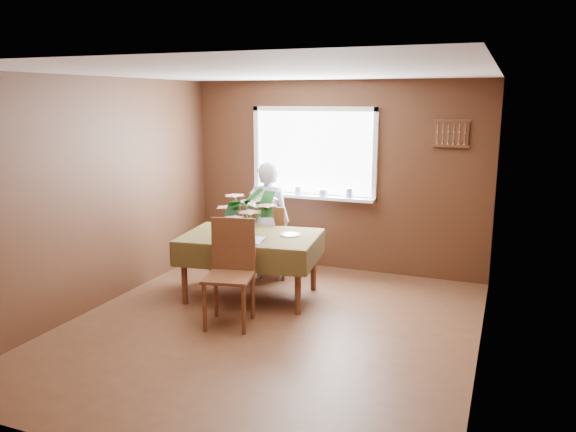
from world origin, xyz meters
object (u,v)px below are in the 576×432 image
at_px(seated_woman, 268,221).
at_px(dining_table, 251,242).
at_px(chair_far, 274,238).
at_px(flower_bouquet, 249,209).
at_px(chair_near, 231,268).

bearing_deg(seated_woman, dining_table, 87.00).
xyz_separation_m(dining_table, chair_far, (-0.04, 0.77, -0.14)).
bearing_deg(dining_table, seated_woman, 90.00).
height_order(seated_woman, flower_bouquet, seated_woman).
bearing_deg(flower_bouquet, dining_table, 111.56).
xyz_separation_m(dining_table, chair_near, (0.13, -0.76, -0.08)).
bearing_deg(chair_far, dining_table, 96.88).
distance_m(chair_far, chair_near, 1.53).
relative_size(chair_near, seated_woman, 0.71).
bearing_deg(flower_bouquet, seated_woman, 100.39).
distance_m(seated_woman, flower_bouquet, 0.94).
bearing_deg(seated_woman, flower_bouquet, 89.93).
xyz_separation_m(chair_far, flower_bouquet, (0.11, -0.94, 0.57)).
bearing_deg(chair_far, chair_near, 100.47).
bearing_deg(seated_woman, chair_near, 88.37).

